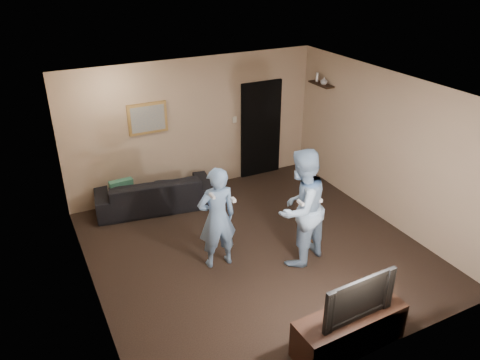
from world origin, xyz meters
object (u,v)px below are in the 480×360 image
sofa (154,192)px  wii_player_right (301,208)px  wii_player_left (217,218)px  tv_console (349,330)px  television (354,295)px

sofa → wii_player_right: size_ratio=1.15×
sofa → wii_player_left: size_ratio=1.31×
sofa → wii_player_right: wii_player_right is taller
sofa → tv_console: bearing=112.7°
tv_console → wii_player_right: wii_player_right is taller
tv_console → television: bearing=0.0°
tv_console → television: (0.00, 0.00, 0.54)m
wii_player_left → wii_player_right: bearing=-22.2°
wii_player_right → sofa: bearing=119.6°
television → sofa: bearing=101.5°
television → wii_player_right: size_ratio=0.54×
sofa → television: bearing=112.7°
sofa → wii_player_left: bearing=108.0°
wii_player_left → tv_console: bearing=-72.2°
television → wii_player_left: (-0.72, 2.23, 0.02)m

